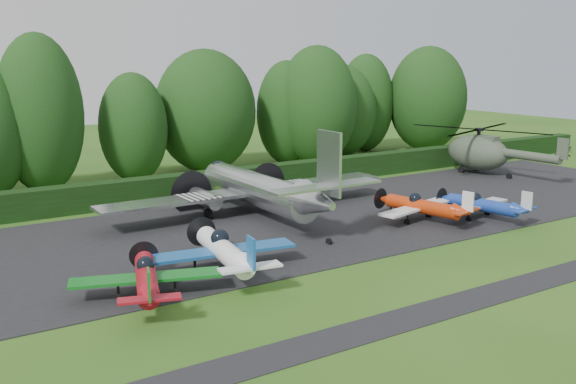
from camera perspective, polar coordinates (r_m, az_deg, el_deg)
ground at (r=35.61m, az=9.39°, el=-6.28°), size 160.00×160.00×0.00m
apron at (r=43.24m, az=0.57°, el=-2.81°), size 70.00×18.00×0.01m
taxiway_verge at (r=31.67m, az=16.69°, el=-9.01°), size 70.00×2.00×0.00m
hedgerow at (r=52.56m, az=-5.96°, el=-0.18°), size 90.00×1.60×2.00m
transport_plane at (r=44.58m, az=-2.58°, el=0.24°), size 22.07×16.92×7.07m
light_plane_red at (r=30.41m, az=-12.49°, el=-7.43°), size 6.96×7.31×2.67m
light_plane_white at (r=33.28m, az=-5.72°, el=-5.18°), size 7.97×8.38×3.06m
light_plane_orange at (r=44.28m, az=11.82°, el=-1.24°), size 6.93×7.28×2.66m
light_plane_blue at (r=46.05m, az=16.87°, el=-1.09°), size 6.48×6.81×2.49m
helicopter at (r=63.58m, az=16.58°, el=3.66°), size 13.51×15.82×4.35m
sign_board at (r=70.64m, az=17.96°, el=3.35°), size 2.88×0.11×1.62m
tree_0 at (r=77.36m, az=12.30°, el=8.08°), size 9.03×9.03×12.15m
tree_2 at (r=75.91m, az=6.89°, el=7.87°), size 6.53×6.53×11.28m
tree_3 at (r=62.07m, az=-7.36°, el=7.13°), size 9.64×9.64×11.71m
tree_6 at (r=70.96m, az=4.57°, el=7.19°), size 8.08×8.08×10.20m
tree_8 at (r=55.34m, az=-21.17°, el=6.44°), size 6.79×6.79×12.92m
tree_9 at (r=66.15m, az=-0.12°, el=7.05°), size 6.20×6.20×10.61m
tree_10 at (r=58.22m, az=-13.58°, el=5.56°), size 6.01×6.01×9.68m
tree_12 at (r=65.74m, az=2.58°, el=7.66°), size 8.14×8.14×12.11m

